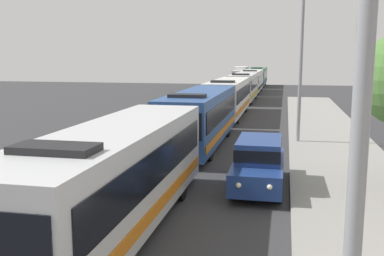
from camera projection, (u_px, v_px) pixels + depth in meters
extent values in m
cube|color=silver|center=(118.00, 174.00, 12.53)|extent=(2.50, 11.24, 2.70)
cube|color=black|center=(160.00, 164.00, 12.21)|extent=(0.04, 10.34, 1.00)
cube|color=black|center=(76.00, 159.00, 12.74)|extent=(0.04, 10.34, 1.00)
cube|color=orange|center=(161.00, 204.00, 12.40)|extent=(0.03, 10.68, 0.36)
cube|color=black|center=(55.00, 148.00, 9.05)|extent=(1.75, 0.90, 0.16)
cylinder|color=black|center=(181.00, 186.00, 15.48)|extent=(0.28, 1.00, 1.00)
cylinder|color=black|center=(122.00, 182.00, 15.93)|extent=(0.28, 1.00, 1.00)
cube|color=#284C8C|center=(201.00, 116.00, 24.64)|extent=(2.50, 11.47, 2.70)
cube|color=black|center=(223.00, 110.00, 24.32)|extent=(0.04, 10.55, 1.00)
cube|color=black|center=(179.00, 109.00, 24.84)|extent=(0.04, 10.55, 1.00)
cube|color=black|center=(176.00, 126.00, 19.03)|extent=(2.30, 0.04, 1.20)
cube|color=orange|center=(223.00, 131.00, 24.51)|extent=(0.03, 10.90, 0.36)
cube|color=black|center=(187.00, 96.00, 21.09)|extent=(1.75, 0.90, 0.16)
cylinder|color=black|center=(209.00, 151.00, 21.17)|extent=(0.28, 1.00, 1.00)
cylinder|color=black|center=(165.00, 149.00, 21.63)|extent=(0.28, 1.00, 1.00)
cylinder|color=black|center=(227.00, 129.00, 27.65)|extent=(0.28, 1.00, 1.00)
cylinder|color=black|center=(193.00, 127.00, 28.10)|extent=(0.28, 1.00, 1.00)
cube|color=silver|center=(229.00, 96.00, 36.54)|extent=(2.50, 11.89, 2.70)
cube|color=black|center=(244.00, 92.00, 36.23)|extent=(0.04, 10.94, 1.00)
cube|color=black|center=(214.00, 92.00, 36.75)|extent=(0.04, 10.94, 1.00)
cube|color=black|center=(218.00, 100.00, 30.74)|extent=(2.30, 0.04, 1.20)
cube|color=orange|center=(244.00, 106.00, 36.41)|extent=(0.03, 11.30, 0.36)
cube|color=black|center=(223.00, 82.00, 32.87)|extent=(1.75, 0.90, 0.16)
cylinder|color=black|center=(237.00, 117.00, 32.95)|extent=(0.28, 1.00, 1.00)
cylinder|color=black|center=(208.00, 116.00, 33.41)|extent=(0.28, 1.00, 1.00)
cylinder|color=black|center=(245.00, 107.00, 39.67)|extent=(0.28, 1.00, 1.00)
cylinder|color=black|center=(221.00, 106.00, 40.12)|extent=(0.28, 1.00, 1.00)
cube|color=silver|center=(244.00, 86.00, 49.23)|extent=(2.50, 11.07, 2.70)
cube|color=black|center=(255.00, 83.00, 48.91)|extent=(0.04, 10.19, 1.00)
cube|color=black|center=(232.00, 83.00, 49.43)|extent=(0.04, 10.19, 1.00)
cube|color=black|center=(238.00, 87.00, 43.81)|extent=(2.30, 0.04, 1.20)
cube|color=gold|center=(255.00, 93.00, 49.09)|extent=(0.03, 10.52, 0.36)
cube|color=black|center=(241.00, 74.00, 45.79)|extent=(1.75, 0.90, 0.16)
cylinder|color=black|center=(251.00, 100.00, 45.88)|extent=(0.28, 1.00, 1.00)
cylinder|color=black|center=(230.00, 99.00, 46.33)|extent=(0.28, 1.00, 1.00)
cylinder|color=black|center=(255.00, 95.00, 52.13)|extent=(0.28, 1.00, 1.00)
cylinder|color=black|center=(237.00, 94.00, 52.58)|extent=(0.28, 1.00, 1.00)
cube|color=silver|center=(252.00, 80.00, 60.98)|extent=(2.50, 12.05, 2.70)
cube|color=black|center=(261.00, 78.00, 60.66)|extent=(0.04, 11.09, 1.00)
cube|color=black|center=(243.00, 78.00, 61.18)|extent=(0.04, 11.09, 1.00)
cube|color=black|center=(248.00, 80.00, 55.09)|extent=(2.30, 0.04, 1.20)
cube|color=black|center=(261.00, 86.00, 60.85)|extent=(0.03, 11.45, 0.36)
cube|color=black|center=(250.00, 71.00, 57.26)|extent=(1.75, 0.90, 0.16)
cylinder|color=black|center=(258.00, 91.00, 57.34)|extent=(0.28, 1.00, 1.00)
cylinder|color=black|center=(241.00, 91.00, 57.79)|extent=(0.28, 1.00, 1.00)
cylinder|color=black|center=(261.00, 87.00, 64.15)|extent=(0.28, 1.00, 1.00)
cylinder|color=black|center=(246.00, 87.00, 64.60)|extent=(0.28, 1.00, 1.00)
cube|color=#33724C|center=(258.00, 76.00, 73.90)|extent=(2.50, 12.27, 2.70)
cube|color=black|center=(266.00, 74.00, 73.58)|extent=(0.04, 11.29, 1.00)
cube|color=black|center=(250.00, 74.00, 74.10)|extent=(0.04, 11.29, 1.00)
cube|color=black|center=(255.00, 76.00, 67.91)|extent=(2.30, 0.04, 1.20)
cube|color=navy|center=(265.00, 81.00, 73.77)|extent=(0.03, 11.66, 0.36)
cube|color=black|center=(257.00, 68.00, 70.11)|extent=(1.75, 0.90, 0.16)
cylinder|color=black|center=(263.00, 85.00, 70.20)|extent=(0.28, 1.00, 1.00)
cylinder|color=black|center=(249.00, 84.00, 70.65)|extent=(0.28, 1.00, 1.00)
cylinder|color=black|center=(265.00, 82.00, 77.13)|extent=(0.28, 1.00, 1.00)
cylinder|color=black|center=(253.00, 82.00, 77.58)|extent=(0.28, 1.00, 1.00)
cube|color=navy|center=(259.00, 170.00, 16.81)|extent=(1.84, 4.93, 0.80)
cube|color=navy|center=(259.00, 149.00, 16.82)|extent=(1.62, 2.86, 0.80)
cube|color=black|center=(259.00, 149.00, 16.82)|extent=(1.66, 2.96, 0.44)
sphere|color=#F9EFCC|center=(239.00, 185.00, 14.49)|extent=(0.18, 0.18, 0.18)
sphere|color=#F9EFCC|center=(270.00, 187.00, 14.29)|extent=(0.18, 0.18, 0.18)
cylinder|color=black|center=(232.00, 189.00, 15.56)|extent=(0.22, 0.70, 0.70)
cylinder|color=black|center=(279.00, 192.00, 15.22)|extent=(0.22, 0.70, 0.70)
cylinder|color=black|center=(241.00, 168.00, 18.51)|extent=(0.22, 0.70, 0.70)
cylinder|color=black|center=(281.00, 170.00, 18.17)|extent=(0.22, 0.70, 0.70)
cube|color=white|center=(239.00, 77.00, 75.23)|extent=(2.30, 1.80, 2.20)
cube|color=silver|center=(241.00, 74.00, 78.83)|extent=(2.35, 5.77, 2.70)
cube|color=black|center=(238.00, 76.00, 74.30)|extent=(2.07, 0.04, 0.90)
cylinder|color=black|center=(233.00, 83.00, 75.61)|extent=(0.26, 0.90, 0.90)
cylinder|color=black|center=(245.00, 83.00, 75.18)|extent=(0.26, 0.90, 0.90)
cylinder|color=black|center=(236.00, 81.00, 80.40)|extent=(0.26, 0.90, 0.90)
cylinder|color=black|center=(247.00, 81.00, 79.98)|extent=(0.26, 0.90, 0.90)
cylinder|color=gray|center=(359.00, 141.00, 4.74)|extent=(0.20, 0.20, 7.92)
cylinder|color=gray|center=(301.00, 63.00, 24.76)|extent=(0.20, 0.20, 8.96)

